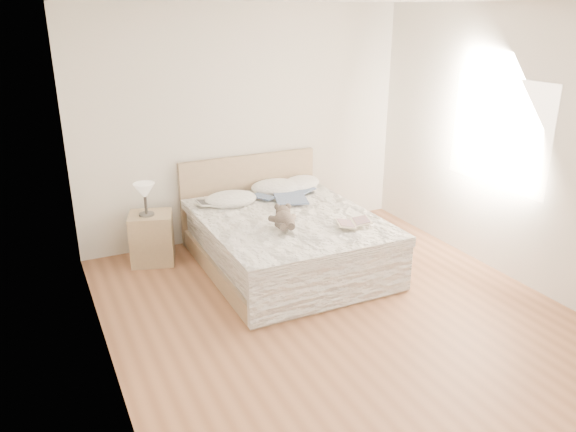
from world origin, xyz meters
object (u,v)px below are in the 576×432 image
object	(u,v)px
photo_book	(212,203)
table_lamp	(145,193)
bed	(284,239)
childrens_book	(353,223)
nightstand	(152,238)
teddy_bear	(284,225)

from	to	relation	value
photo_book	table_lamp	bearing A→B (deg)	170.15
bed	childrens_book	xyz separation A→B (m)	(0.46, -0.63, 0.32)
nightstand	childrens_book	distance (m)	2.21
nightstand	teddy_bear	xyz separation A→B (m)	(1.06, -1.13, 0.37)
nightstand	photo_book	size ratio (longest dim) A/B	1.64
photo_book	teddy_bear	size ratio (longest dim) A/B	0.99
photo_book	bed	bearing A→B (deg)	-45.18
table_lamp	childrens_book	size ratio (longest dim) A/B	0.96
teddy_bear	photo_book	bearing A→B (deg)	126.14
table_lamp	teddy_bear	world-z (taller)	table_lamp
bed	nightstand	distance (m)	1.45
teddy_bear	childrens_book	bearing A→B (deg)	-1.12
nightstand	photo_book	xyz separation A→B (m)	(0.66, -0.12, 0.35)
table_lamp	bed	bearing A→B (deg)	-27.50
table_lamp	teddy_bear	distance (m)	1.57
nightstand	teddy_bear	size ratio (longest dim) A/B	1.63
childrens_book	teddy_bear	size ratio (longest dim) A/B	1.07
nightstand	childrens_book	xyz separation A→B (m)	(1.73, -1.33, 0.35)
table_lamp	photo_book	bearing A→B (deg)	-8.35
table_lamp	nightstand	bearing A→B (deg)	27.74
childrens_book	nightstand	bearing A→B (deg)	159.90
table_lamp	teddy_bear	xyz separation A→B (m)	(1.10, -1.11, -0.16)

